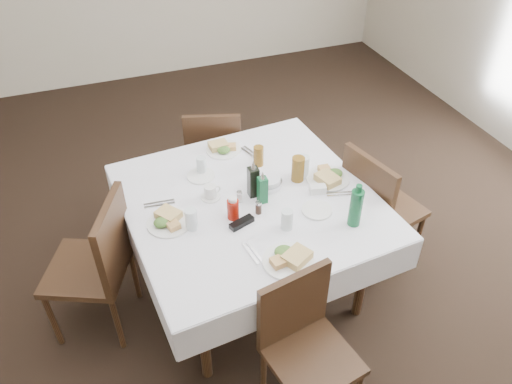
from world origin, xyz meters
The scene contains 33 objects.
ground_plane centered at (0.00, 0.00, 0.00)m, with size 7.00×7.00×0.00m, color black.
room_shell centered at (0.00, 0.00, 1.71)m, with size 6.04×7.04×2.80m.
dining_table centered at (0.10, -0.01, 0.69)m, with size 1.56×1.56×0.76m.
chair_north centered at (0.14, 0.92, 0.50)m, with size 0.52×0.52×0.88m.
chair_south centered at (0.08, -0.85, 0.50)m, with size 0.48×0.48×0.87m.
chair_east centered at (0.95, -0.10, 0.54)m, with size 0.54×0.54×0.94m.
chair_west centered at (-0.82, 0.01, 0.55)m, with size 0.60×0.60×0.96m.
meal_north centered at (0.10, 0.54, 0.78)m, with size 0.24×0.24×0.05m.
meal_south centered at (0.12, -0.56, 0.79)m, with size 0.27×0.27×0.06m.
meal_east centered at (0.63, -0.01, 0.79)m, with size 0.27×0.27×0.06m.
meal_west centered at (-0.41, -0.05, 0.78)m, with size 0.25×0.25×0.06m.
side_plate_a centered at (-0.12, 0.31, 0.77)m, with size 0.18×0.18×0.01m.
side_plate_b centered at (0.43, -0.25, 0.77)m, with size 0.18×0.18×0.01m.
water_n centered at (-0.10, 0.35, 0.82)m, with size 0.06×0.06×0.11m.
water_s centered at (0.21, -0.32, 0.82)m, with size 0.07×0.07×0.12m.
water_e centered at (0.49, 0.09, 0.84)m, with size 0.08×0.08×0.15m.
water_w centered at (-0.29, -0.13, 0.83)m, with size 0.07×0.07×0.13m.
iced_tea_a centered at (0.27, 0.30, 0.83)m, with size 0.07×0.07×0.14m.
iced_tea_b centered at (0.45, 0.06, 0.85)m, with size 0.08×0.08×0.17m.
bread_basket centered at (0.24, 0.08, 0.79)m, with size 0.19×0.19×0.06m.
oil_cruet_dark centered at (0.13, 0.02, 0.87)m, with size 0.06×0.06×0.25m.
oil_cruet_green centered at (0.16, -0.06, 0.86)m, with size 0.05×0.05×0.22m.
ketchup_bottle centered at (-0.05, -0.13, 0.83)m, with size 0.07×0.07×0.15m.
salt_shaker centered at (0.03, -0.01, 0.80)m, with size 0.03×0.03×0.07m.
pepper_shaker centered at (0.10, -0.15, 0.80)m, with size 0.04×0.04×0.08m.
coffee_mug centered at (-0.12, 0.09, 0.80)m, with size 0.13×0.12×0.09m.
sunglasses centered at (-0.02, -0.21, 0.78)m, with size 0.16×0.09×0.03m.
green_bottle centered at (0.58, -0.42, 0.88)m, with size 0.07×0.07×0.27m.
sugar_caddy centered at (0.51, -0.09, 0.79)m, with size 0.11×0.08×0.05m.
cutlery_n centered at (0.27, 0.44, 0.77)m, with size 0.10×0.19×0.01m.
cutlery_s centered at (-0.04, -0.44, 0.77)m, with size 0.07×0.18×0.01m.
cutlery_e centered at (0.62, -0.16, 0.77)m, with size 0.16×0.08×0.01m.
cutlery_w centered at (-0.42, 0.13, 0.77)m, with size 0.18×0.06×0.01m.
Camera 1 is at (-0.67, -2.18, 2.67)m, focal length 35.00 mm.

